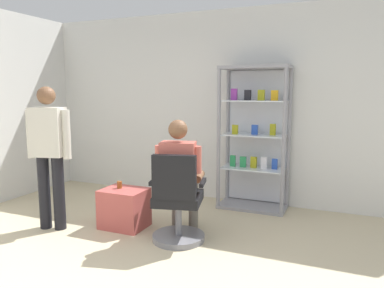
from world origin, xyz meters
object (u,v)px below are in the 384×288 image
office_chair (177,206)px  storage_crate (124,208)px  seated_shopkeeper (180,173)px  tea_glass (120,185)px  standing_customer (49,149)px  display_cabinet_main (255,137)px

office_chair → storage_crate: size_ratio=1.91×
seated_shopkeeper → tea_glass: bearing=178.5°
storage_crate → standing_customer: bearing=-154.2°
display_cabinet_main → seated_shopkeeper: bearing=-109.8°
office_chair → seated_shopkeeper: size_ratio=0.74×
display_cabinet_main → standing_customer: (-1.94, -1.71, -0.03)m
storage_crate → tea_glass: bearing=160.4°
standing_customer → office_chair: bearing=7.8°
display_cabinet_main → office_chair: bearing=-106.5°
seated_shopkeeper → tea_glass: seated_shopkeeper is taller
office_chair → standing_customer: size_ratio=0.59×
tea_glass → standing_customer: bearing=-149.9°
seated_shopkeeper → display_cabinet_main: bearing=70.2°
seated_shopkeeper → standing_customer: (-1.46, -0.36, 0.22)m
office_chair → standing_customer: bearing=-172.2°
display_cabinet_main → storage_crate: size_ratio=3.78×
standing_customer → seated_shopkeeper: bearing=14.0°
display_cabinet_main → seated_shopkeeper: size_ratio=1.47×
tea_glass → standing_customer: (-0.67, -0.39, 0.44)m
office_chair → standing_customer: 1.60m
office_chair → seated_shopkeeper: seated_shopkeeper is taller
tea_glass → seated_shopkeeper: bearing=-1.5°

